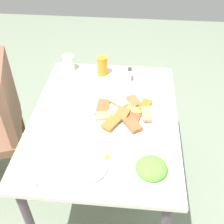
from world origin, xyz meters
TOP-DOWN VIEW (x-y plane):
  - ground_plane at (0.00, 0.00)m, footprint 6.00×6.00m
  - dining_table at (0.00, 0.00)m, footprint 1.03×0.78m
  - pide_platter at (0.01, -0.11)m, footprint 0.34×0.34m
  - salad_plate_greens at (-0.35, -0.25)m, footprint 0.22×0.22m
  - salad_plate_rice at (-0.36, 0.02)m, footprint 0.22×0.22m
  - soda_can at (0.41, 0.06)m, footprint 0.09×0.09m
  - drinking_glass at (0.44, 0.28)m, footprint 0.08×0.08m
  - paper_napkin at (-0.39, 0.26)m, footprint 0.13×0.13m
  - fork at (-0.39, 0.24)m, footprint 0.18×0.02m
  - spoon at (-0.39, 0.28)m, footprint 0.16×0.02m
  - condiment_caddy at (0.35, -0.12)m, footprint 0.10×0.10m

SIDE VIEW (x-z plane):
  - ground_plane at x=0.00m, z-range 0.00..0.00m
  - dining_table at x=0.00m, z-range 0.27..0.97m
  - paper_napkin at x=-0.39m, z-range 0.71..0.71m
  - fork at x=-0.39m, z-range 0.71..0.71m
  - spoon at x=-0.39m, z-range 0.71..0.71m
  - pide_platter at x=0.01m, z-range 0.70..0.74m
  - salad_plate_rice at x=-0.36m, z-range 0.70..0.75m
  - salad_plate_greens at x=-0.35m, z-range 0.69..0.76m
  - condiment_caddy at x=0.35m, z-range 0.69..0.77m
  - drinking_glass at x=0.44m, z-range 0.71..0.81m
  - soda_can at x=0.41m, z-range 0.71..0.83m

